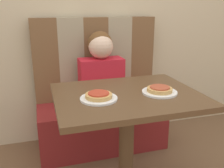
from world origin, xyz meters
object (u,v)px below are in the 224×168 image
plate_left (99,98)px  pizza_right (160,89)px  person (101,68)px  plate_right (159,92)px  pizza_left (99,95)px

plate_left → pizza_right: bearing=-0.0°
pizza_right → plate_left: bearing=180.0°
person → pizza_right: person is taller
plate_left → pizza_right: 0.40m
person → plate_left: bearing=-105.1°
person → plate_right: (0.20, -0.73, 0.00)m
pizza_left → pizza_right: (0.40, 0.00, 0.00)m
pizza_right → person: bearing=105.1°
plate_right → plate_left: bearing=180.0°
pizza_left → person: bearing=74.9°
plate_left → plate_right: 0.40m
person → pizza_left: bearing=-105.1°
plate_right → pizza_right: pizza_right is taller
plate_left → pizza_left: size_ratio=1.40×
plate_right → pizza_right: 0.02m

